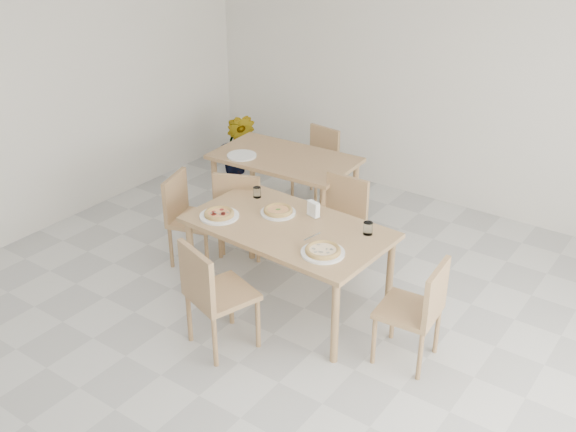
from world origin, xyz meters
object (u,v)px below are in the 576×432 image
Objects in this scene: chair_north at (340,217)px; potted_plant at (238,143)px; second_table at (284,165)px; chair_back_n at (318,158)px; chair_south at (212,290)px; chair_back_s at (241,207)px; napkin_holder at (313,210)px; plate_pepperoni at (219,216)px; chair_west at (187,213)px; tumbler_b at (368,228)px; plate_margherita at (278,213)px; plate_mushroom at (323,253)px; main_table at (288,233)px; plate_empty at (242,156)px; tumbler_a at (257,192)px; chair_east at (419,306)px; pizza_margherita at (278,210)px; pizza_mushroom at (323,250)px; pizza_pepperoni at (219,213)px.

potted_plant is at bearing 152.16° from chair_north.
chair_back_n is (-0.08, 0.75, -0.20)m from second_table.
chair_back_s is (-0.73, 1.24, -0.01)m from chair_south.
chair_back_n is (-1.05, 1.69, -0.35)m from napkin_holder.
chair_north is 2.65× the size of plate_pepperoni.
plate_pepperoni is 0.37× the size of chair_back_s.
chair_north reaches higher than chair_west.
plate_pepperoni is 3.25× the size of tumbler_b.
plate_margherita is 0.89× the size of plate_mushroom.
chair_north is at bearing 60.56° from plate_pepperoni.
plate_margherita and plate_mushroom have the same top height.
chair_back_s reaches higher than chair_back_n.
napkin_holder is at bearing 130.39° from plate_mushroom.
tumbler_b is at bearing -35.41° from second_table.
chair_south is 1.17× the size of potted_plant.
chair_south reaches higher than chair_back_s.
plate_empty reaches higher than main_table.
plate_pepperoni is at bearing -119.17° from chair_north.
tumbler_a is at bearing -42.91° from plate_empty.
chair_back_s reaches higher than chair_north.
potted_plant is at bearing 148.18° from tumbler_b.
chair_north is 9.26× the size of tumbler_a.
plate_empty is at bearing -117.17° from chair_east.
plate_mushroom is at bearing -27.22° from plate_margherita.
plate_pepperoni is at bearing 179.42° from plate_mushroom.
chair_back_s is 1.52m from chair_back_n.
chair_east is (1.20, -0.86, -0.01)m from chair_north.
plate_mushroom is 2.42× the size of napkin_holder.
plate_margherita is at bearing -60.76° from chair_back_n.
chair_north is (0.12, 1.61, -0.02)m from chair_south.
main_table is 0.84m from chair_south.
pizza_margherita is 0.92× the size of pizza_mushroom.
chair_back_n is (-0.97, 1.93, -0.21)m from main_table.
pizza_margherita is (0.36, 0.33, 0.02)m from plate_pepperoni.
second_table is 4.94× the size of plate_empty.
chair_back_s is (-1.31, 0.64, -0.27)m from pizza_mushroom.
chair_east is 1.79m from pizza_pepperoni.
pizza_mushroom is 1.02m from pizza_pepperoni.
chair_back_s is at bearing -108.31° from chair_east.
plate_empty is (-1.05, 0.81, 0.00)m from plate_margherita.
second_table is at bearing 134.29° from pizza_mushroom.
chair_east reaches higher than main_table.
main_table is 5.04× the size of plate_mushroom.
main_table is 0.61m from tumbler_a.
potted_plant reaches higher than second_table.
tumbler_b reaches higher than second_table.
second_table is at bearing 123.49° from pizza_margherita.
main_table is 1.93× the size of chair_north.
plate_empty is (-0.69, 1.14, -0.02)m from pizza_pepperoni.
pizza_margherita reaches higher than main_table.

